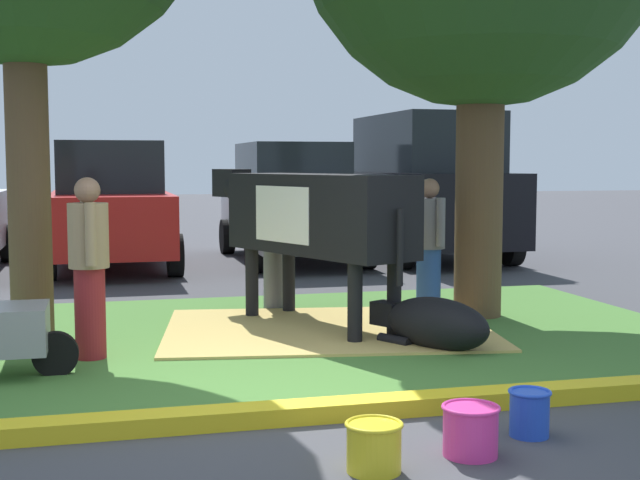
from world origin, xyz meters
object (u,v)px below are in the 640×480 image
sedan_red (110,206)px  cow_holstein (312,215)px  person_visitor_far (275,238)px  bucket_yellow (374,446)px  person_visitor_near (89,263)px  suv_black (424,186)px  person_handler (429,245)px  sedan_silver (291,204)px  bucket_pink (471,429)px  calf_lying (434,324)px  bucket_blue (529,412)px

sedan_red → cow_holstein: bearing=-71.3°
person_visitor_far → bucket_yellow: 5.31m
person_visitor_near → suv_black: 8.88m
cow_holstein → sedan_red: sedan_red is taller
person_handler → sedan_red: 6.55m
cow_holstein → sedan_silver: sedan_silver is taller
person_visitor_near → bucket_pink: bearing=-54.6°
cow_holstein → person_visitor_near: bearing=-155.6°
suv_black → person_visitor_near: bearing=-129.7°
person_visitor_near → person_visitor_far: person_visitor_near is taller
sedan_red → suv_black: bearing=0.9°
calf_lying → bucket_pink: size_ratio=3.77×
cow_holstein → bucket_pink: size_ratio=8.72×
person_handler → bucket_pink: 4.36m
calf_lying → suv_black: size_ratio=0.28×
person_handler → suv_black: (2.17, 5.77, 0.46)m
sedan_silver → person_visitor_near: bearing=-115.3°
calf_lying → bucket_pink: (-0.85, -2.72, -0.08)m
calf_lying → person_visitor_near: person_visitor_near is taller
calf_lying → cow_holstein: bearing=121.6°
bucket_blue → sedan_red: (-2.41, 9.53, 0.83)m
calf_lying → bucket_pink: bearing=-107.4°
cow_holstein → suv_black: bearing=59.3°
person_visitor_far → sedan_red: bearing=110.9°
person_visitor_far → suv_black: size_ratio=0.34×
person_visitor_near → sedan_silver: 7.65m
bucket_blue → sedan_red: sedan_red is taller
bucket_yellow → sedan_red: sedan_red is taller
cow_holstein → person_handler: 1.34m
cow_holstein → suv_black: (3.46, 5.83, 0.11)m
person_handler → sedan_red: sedan_red is taller
sedan_silver → person_handler: bearing=-87.8°
cow_holstein → bucket_yellow: (-0.66, -4.15, -1.01)m
cow_holstein → bucket_pink: 4.16m
person_visitor_far → suv_black: bearing=52.5°
sedan_red → suv_black: size_ratio=0.96×
sedan_silver → bucket_blue: bearing=-93.6°
bucket_blue → sedan_silver: (0.61, 9.71, 0.83)m
bucket_yellow → suv_black: size_ratio=0.07×
sedan_silver → suv_black: suv_black is taller
cow_holstein → sedan_red: size_ratio=0.68×
person_visitor_near → bucket_yellow: bearing=-64.0°
suv_black → sedan_red: bearing=-179.1°
cow_holstein → sedan_silver: (1.07, 5.92, -0.17)m
bucket_yellow → sedan_silver: sedan_silver is taller
cow_holstein → person_handler: bearing=2.6°
bucket_pink → sedan_silver: bearing=83.6°
cow_holstein → calf_lying: bearing=-58.4°
person_visitor_far → bucket_yellow: size_ratio=4.78×
person_visitor_near → bucket_yellow: 3.57m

